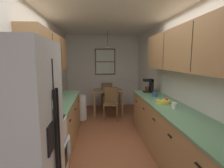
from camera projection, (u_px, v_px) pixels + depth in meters
The scene contains 25 objects.
ground_plane at pixel (108, 135), 3.92m from camera, with size 12.00×12.00×0.00m, color brown.
wall_left at pixel (44, 79), 3.63m from camera, with size 0.10×9.00×2.55m, color silver.
wall_right at pixel (169, 78), 3.86m from camera, with size 0.10×9.00×2.55m, color silver.
wall_back at pixel (103, 71), 6.36m from camera, with size 4.40×0.10×2.55m, color silver.
ceiling_slab at pixel (108, 15), 3.56m from camera, with size 4.40×9.00×0.08m, color white.
refrigerator at pixel (13, 153), 1.44m from camera, with size 0.73×0.72×1.84m.
stove_range at pixel (38, 157), 2.19m from camera, with size 0.66×0.63×1.10m.
microwave_over_range at pixel (23, 66), 2.02m from camera, with size 0.39×0.64×0.33m.
counter_left at pixel (60, 121), 3.51m from camera, with size 0.64×2.04×0.90m.
upper_cabinets_left at pixel (49, 53), 3.25m from camera, with size 0.33×2.12×0.69m.
counter_right at pixel (171, 133), 2.96m from camera, with size 0.64×3.24×0.90m.
upper_cabinets_right at pixel (185, 49), 2.72m from camera, with size 0.33×2.92×0.70m.
dining_table at pixel (108, 94), 5.50m from camera, with size 0.90×0.71×0.74m.
dining_chair_near at pixel (111, 101), 4.96m from camera, with size 0.44×0.44×0.90m.
dining_chair_far at pixel (107, 94), 6.07m from camera, with size 0.44×0.44×0.90m.
pendant_light at pixel (108, 47), 5.29m from camera, with size 0.34×0.34×0.53m.
back_window at pixel (105, 62), 6.25m from camera, with size 0.73×0.05×0.93m.
trash_bin at pixel (81, 107), 4.90m from camera, with size 0.31×0.31×0.69m, color white.
storage_canister at pixel (47, 106), 2.61m from camera, with size 0.11×0.11×0.20m.
dish_towel at pixel (69, 147), 2.37m from camera, with size 0.02×0.16×0.24m, color silver.
coffee_maker at pixel (149, 85), 4.21m from camera, with size 0.22×0.18×0.32m.
mug_by_coffeemaker at pixel (174, 105), 2.81m from camera, with size 0.12×0.09×0.10m.
mug_spare at pixel (155, 94), 3.71m from camera, with size 0.12×0.09×0.10m.
fruit_bowl at pixel (163, 101), 3.14m from camera, with size 0.26×0.26×0.09m.
table_serving_bowl at pixel (105, 89), 5.48m from camera, with size 0.21×0.21×0.06m, color #4C7299.
Camera 1 is at (-0.25, -2.72, 1.68)m, focal length 27.85 mm.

